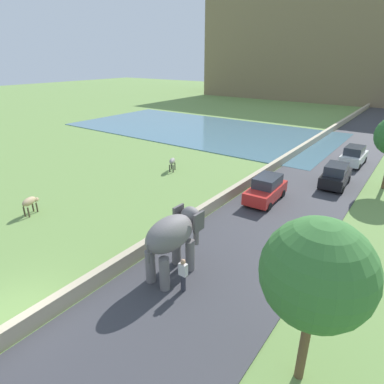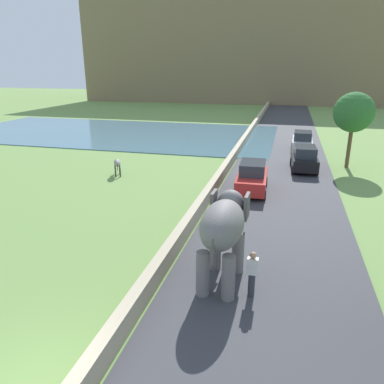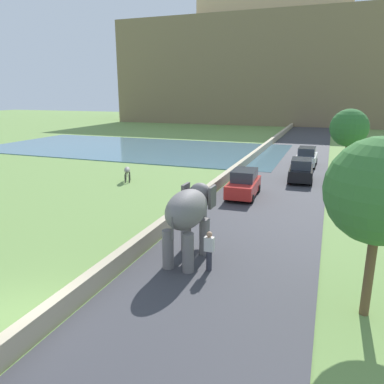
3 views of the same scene
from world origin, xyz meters
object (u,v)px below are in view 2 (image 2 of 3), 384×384
at_px(elephant, 224,227).
at_px(cow_grey, 117,163).
at_px(car_red, 252,177).
at_px(person_beside_elephant, 252,273).
at_px(car_black, 304,158).
at_px(car_white, 302,142).

relative_size(elephant, cow_grey, 2.51).
height_order(elephant, car_red, elephant).
distance_m(person_beside_elephant, car_black, 16.71).
bearing_deg(elephant, car_black, 78.78).
distance_m(elephant, car_red, 10.14).
xyz_separation_m(car_red, cow_grey, (-9.35, 1.26, -0.06)).
height_order(car_black, cow_grey, car_black).
height_order(car_red, car_white, same).
bearing_deg(car_black, person_beside_elephant, -97.08).
bearing_deg(elephant, cow_grey, 129.55).
distance_m(car_black, cow_grey, 13.29).
bearing_deg(car_white, cow_grey, -138.57).
relative_size(elephant, person_beside_elephant, 2.14).
relative_size(elephant, car_red, 0.86).
xyz_separation_m(person_beside_elephant, car_red, (-1.10, 10.81, 0.03)).
height_order(elephant, car_white, elephant).
bearing_deg(car_white, car_red, -104.38).
bearing_deg(car_red, car_black, 61.32).
relative_size(car_black, car_white, 1.01).
xyz_separation_m(car_red, car_black, (3.15, 5.77, 0.00)).
relative_size(car_red, car_black, 1.00).
xyz_separation_m(elephant, car_white, (3.14, 22.37, -1.14)).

